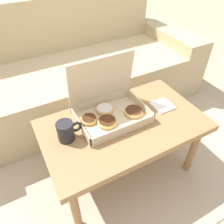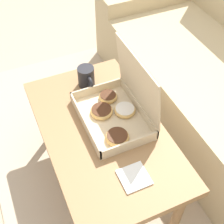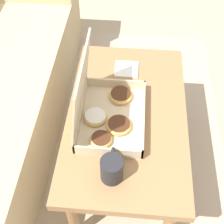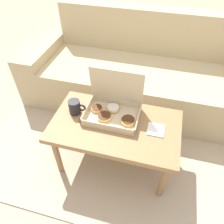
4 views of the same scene
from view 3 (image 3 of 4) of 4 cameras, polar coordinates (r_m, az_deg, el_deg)
ground_plane at (r=1.75m, az=0.61°, el=-9.43°), size 12.00×12.00×0.00m
area_rug at (r=1.78m, az=-9.16°, el=-8.51°), size 2.33×1.82×0.01m
coffee_table at (r=1.42m, az=2.70°, el=-1.53°), size 0.91×0.53×0.45m
pastry_box at (r=1.31m, az=-1.28°, el=0.28°), size 0.39×0.28×0.33m
coffee_mug at (r=1.16m, az=-0.04°, el=-10.26°), size 0.13×0.08×0.11m
napkin_stack at (r=1.57m, az=2.68°, el=7.84°), size 0.12×0.12×0.01m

